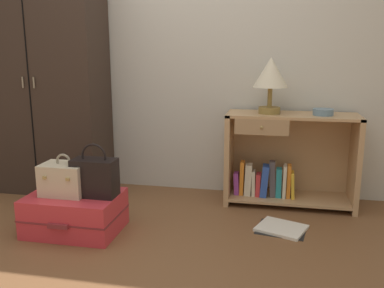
{
  "coord_description": "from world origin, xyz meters",
  "views": [
    {
      "loc": [
        0.83,
        -2.08,
        1.22
      ],
      "look_at": [
        0.23,
        0.86,
        0.55
      ],
      "focal_mm": 38.75,
      "sensor_mm": 36.0,
      "label": 1
    }
  ],
  "objects_px": {
    "bowl": "(323,112)",
    "train_case": "(65,179)",
    "wardrobe": "(44,81)",
    "bottle": "(32,209)",
    "handbag": "(95,177)",
    "table_lamp": "(271,75)",
    "suitcase_large": "(75,213)",
    "bookshelf": "(285,160)",
    "open_book_on_floor": "(281,228)"
  },
  "relations": [
    {
      "from": "wardrobe",
      "to": "bookshelf",
      "type": "distance_m",
      "value": 2.16
    },
    {
      "from": "train_case",
      "to": "open_book_on_floor",
      "type": "bearing_deg",
      "value": 12.06
    },
    {
      "from": "wardrobe",
      "to": "train_case",
      "type": "xyz_separation_m",
      "value": [
        0.59,
        -0.82,
        -0.6
      ]
    },
    {
      "from": "handbag",
      "to": "bowl",
      "type": "bearing_deg",
      "value": 27.75
    },
    {
      "from": "suitcase_large",
      "to": "train_case",
      "type": "height_order",
      "value": "train_case"
    },
    {
      "from": "bottle",
      "to": "bookshelf",
      "type": "bearing_deg",
      "value": 22.97
    },
    {
      "from": "bookshelf",
      "to": "train_case",
      "type": "distance_m",
      "value": 1.71
    },
    {
      "from": "bowl",
      "to": "train_case",
      "type": "relative_size",
      "value": 0.52
    },
    {
      "from": "bowl",
      "to": "open_book_on_floor",
      "type": "bearing_deg",
      "value": -119.03
    },
    {
      "from": "bowl",
      "to": "train_case",
      "type": "height_order",
      "value": "bowl"
    },
    {
      "from": "handbag",
      "to": "open_book_on_floor",
      "type": "height_order",
      "value": "handbag"
    },
    {
      "from": "wardrobe",
      "to": "bowl",
      "type": "relative_size",
      "value": 12.58
    },
    {
      "from": "train_case",
      "to": "handbag",
      "type": "xyz_separation_m",
      "value": [
        0.22,
        0.02,
        0.02
      ]
    },
    {
      "from": "bottle",
      "to": "open_book_on_floor",
      "type": "relative_size",
      "value": 0.53
    },
    {
      "from": "wardrobe",
      "to": "train_case",
      "type": "relative_size",
      "value": 6.48
    },
    {
      "from": "bookshelf",
      "to": "bottle",
      "type": "height_order",
      "value": "bookshelf"
    },
    {
      "from": "suitcase_large",
      "to": "bottle",
      "type": "distance_m",
      "value": 0.4
    },
    {
      "from": "handbag",
      "to": "open_book_on_floor",
      "type": "distance_m",
      "value": 1.34
    },
    {
      "from": "open_book_on_floor",
      "to": "bottle",
      "type": "bearing_deg",
      "value": -172.99
    },
    {
      "from": "bowl",
      "to": "open_book_on_floor",
      "type": "relative_size",
      "value": 0.4
    },
    {
      "from": "table_lamp",
      "to": "bowl",
      "type": "relative_size",
      "value": 2.81
    },
    {
      "from": "bookshelf",
      "to": "bottle",
      "type": "relative_size",
      "value": 4.97
    },
    {
      "from": "handbag",
      "to": "table_lamp",
      "type": "bearing_deg",
      "value": 36.08
    },
    {
      "from": "suitcase_large",
      "to": "train_case",
      "type": "relative_size",
      "value": 2.08
    },
    {
      "from": "bookshelf",
      "to": "handbag",
      "type": "xyz_separation_m",
      "value": [
        -1.27,
        -0.84,
        0.04
      ]
    },
    {
      "from": "suitcase_large",
      "to": "handbag",
      "type": "xyz_separation_m",
      "value": [
        0.16,
        0.01,
        0.27
      ]
    },
    {
      "from": "bowl",
      "to": "open_book_on_floor",
      "type": "xyz_separation_m",
      "value": [
        -0.28,
        -0.51,
        -0.76
      ]
    },
    {
      "from": "bowl",
      "to": "train_case",
      "type": "bearing_deg",
      "value": -154.83
    },
    {
      "from": "wardrobe",
      "to": "bookshelf",
      "type": "relative_size",
      "value": 1.91
    },
    {
      "from": "suitcase_large",
      "to": "train_case",
      "type": "xyz_separation_m",
      "value": [
        -0.06,
        -0.0,
        0.24
      ]
    },
    {
      "from": "suitcase_large",
      "to": "handbag",
      "type": "height_order",
      "value": "handbag"
    },
    {
      "from": "bookshelf",
      "to": "bowl",
      "type": "height_order",
      "value": "bowl"
    },
    {
      "from": "bowl",
      "to": "suitcase_large",
      "type": "xyz_separation_m",
      "value": [
        -1.69,
        -0.82,
        -0.64
      ]
    },
    {
      "from": "table_lamp",
      "to": "train_case",
      "type": "bearing_deg",
      "value": -148.08
    },
    {
      "from": "wardrobe",
      "to": "bottle",
      "type": "height_order",
      "value": "wardrobe"
    },
    {
      "from": "wardrobe",
      "to": "suitcase_large",
      "type": "bearing_deg",
      "value": -51.4
    },
    {
      "from": "train_case",
      "to": "bottle",
      "type": "xyz_separation_m",
      "value": [
        -0.33,
        0.09,
        -0.28
      ]
    },
    {
      "from": "wardrobe",
      "to": "handbag",
      "type": "bearing_deg",
      "value": -44.87
    },
    {
      "from": "bowl",
      "to": "handbag",
      "type": "xyz_separation_m",
      "value": [
        -1.53,
        -0.8,
        -0.37
      ]
    },
    {
      "from": "table_lamp",
      "to": "suitcase_large",
      "type": "xyz_separation_m",
      "value": [
        -1.28,
        -0.83,
        -0.91
      ]
    },
    {
      "from": "handbag",
      "to": "open_book_on_floor",
      "type": "relative_size",
      "value": 0.93
    },
    {
      "from": "bookshelf",
      "to": "bottle",
      "type": "xyz_separation_m",
      "value": [
        -1.81,
        -0.77,
        -0.26
      ]
    },
    {
      "from": "bowl",
      "to": "handbag",
      "type": "distance_m",
      "value": 1.77
    },
    {
      "from": "bookshelf",
      "to": "open_book_on_floor",
      "type": "height_order",
      "value": "bookshelf"
    },
    {
      "from": "bottle",
      "to": "table_lamp",
      "type": "bearing_deg",
      "value": 23.95
    },
    {
      "from": "open_book_on_floor",
      "to": "table_lamp",
      "type": "bearing_deg",
      "value": 103.57
    },
    {
      "from": "bookshelf",
      "to": "bottle",
      "type": "bearing_deg",
      "value": -157.03
    },
    {
      "from": "suitcase_large",
      "to": "open_book_on_floor",
      "type": "bearing_deg",
      "value": 12.38
    },
    {
      "from": "bookshelf",
      "to": "open_book_on_floor",
      "type": "xyz_separation_m",
      "value": [
        -0.02,
        -0.55,
        -0.35
      ]
    },
    {
      "from": "handbag",
      "to": "bottle",
      "type": "height_order",
      "value": "handbag"
    }
  ]
}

